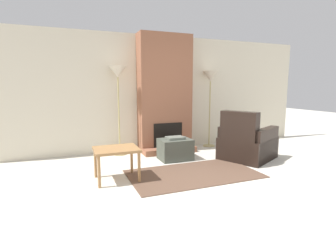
{
  "coord_description": "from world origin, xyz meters",
  "views": [
    {
      "loc": [
        -2.1,
        -2.85,
        1.46
      ],
      "look_at": [
        0.0,
        2.5,
        0.59
      ],
      "focal_mm": 28.0,
      "sensor_mm": 36.0,
      "label": 1
    }
  ],
  "objects_px": {
    "ottoman": "(175,149)",
    "side_table": "(116,152)",
    "floor_lamp_left": "(118,77)",
    "floor_lamp_right": "(210,81)",
    "armchair": "(246,144)"
  },
  "relations": [
    {
      "from": "armchair",
      "to": "floor_lamp_left",
      "type": "xyz_separation_m",
      "value": [
        -2.3,
        1.31,
        1.35
      ]
    },
    {
      "from": "side_table",
      "to": "floor_lamp_right",
      "type": "bearing_deg",
      "value": 31.08
    },
    {
      "from": "ottoman",
      "to": "side_table",
      "type": "relative_size",
      "value": 0.94
    },
    {
      "from": "floor_lamp_right",
      "to": "side_table",
      "type": "bearing_deg",
      "value": -148.92
    },
    {
      "from": "armchair",
      "to": "floor_lamp_left",
      "type": "height_order",
      "value": "floor_lamp_left"
    },
    {
      "from": "side_table",
      "to": "floor_lamp_left",
      "type": "xyz_separation_m",
      "value": [
        0.35,
        1.54,
        1.21
      ]
    },
    {
      "from": "ottoman",
      "to": "side_table",
      "type": "bearing_deg",
      "value": -150.57
    },
    {
      "from": "ottoman",
      "to": "floor_lamp_left",
      "type": "height_order",
      "value": "floor_lamp_left"
    },
    {
      "from": "armchair",
      "to": "side_table",
      "type": "bearing_deg",
      "value": 68.14
    },
    {
      "from": "side_table",
      "to": "floor_lamp_left",
      "type": "relative_size",
      "value": 0.36
    },
    {
      "from": "ottoman",
      "to": "floor_lamp_left",
      "type": "xyz_separation_m",
      "value": [
        -0.96,
        0.8,
        1.44
      ]
    },
    {
      "from": "side_table",
      "to": "floor_lamp_left",
      "type": "bearing_deg",
      "value": 77.2
    },
    {
      "from": "floor_lamp_left",
      "to": "floor_lamp_right",
      "type": "relative_size",
      "value": 1.04
    },
    {
      "from": "ottoman",
      "to": "floor_lamp_right",
      "type": "relative_size",
      "value": 0.35
    },
    {
      "from": "armchair",
      "to": "floor_lamp_left",
      "type": "relative_size",
      "value": 0.7
    }
  ]
}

